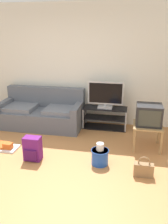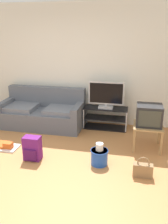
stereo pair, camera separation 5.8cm
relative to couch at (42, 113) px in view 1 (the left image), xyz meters
name	(u,v)px [view 1 (the left image)]	position (x,y,z in m)	size (l,w,h in m)	color
ground_plane	(35,175)	(0.61, -1.94, -0.32)	(9.00, 9.80, 0.02)	#B27542
wall_back	(73,65)	(0.61, 0.51, 1.04)	(9.00, 0.10, 2.70)	silver
couch	(42,113)	(0.00, 0.00, 0.00)	(1.85, 0.87, 0.85)	#565B66
tv_stand	(105,118)	(1.43, 0.16, -0.07)	(0.97, 0.40, 0.48)	black
flat_tv	(105,95)	(1.43, 0.14, 0.46)	(0.77, 0.22, 0.59)	#B2B2B7
side_table	(148,128)	(2.31, -0.67, 0.08)	(0.53, 0.53, 0.46)	#9E7A4C
crt_tv	(149,115)	(2.31, -0.65, 0.34)	(0.45, 0.42, 0.38)	#232326
backpack	(33,149)	(0.40, -1.50, -0.11)	(0.29, 0.26, 0.41)	#661E70
handbag	(144,169)	(2.23, -1.64, -0.19)	(0.29, 0.11, 0.33)	olive
cleaning_bucket	(100,156)	(1.54, -1.43, -0.16)	(0.29, 0.29, 0.38)	blue
floor_tray	(5,147)	(-0.28, -1.24, -0.27)	(0.49, 0.33, 0.14)	silver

